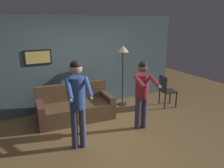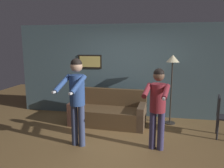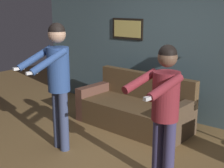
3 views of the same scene
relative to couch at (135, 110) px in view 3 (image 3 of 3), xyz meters
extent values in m
plane|color=olive|center=(0.38, -1.23, -0.28)|extent=(12.00, 12.00, 0.00)
cube|color=#496069|center=(0.38, 0.80, 1.02)|extent=(6.40, 0.06, 2.60)
cube|color=black|center=(-0.70, 0.75, 1.27)|extent=(0.69, 0.02, 0.39)
cube|color=#D8C262|center=(-0.70, 0.74, 1.27)|extent=(0.61, 0.01, 0.31)
cube|color=brown|center=(0.00, -0.04, -0.07)|extent=(1.94, 0.96, 0.42)
cube|color=brown|center=(0.02, 0.31, 0.37)|extent=(1.90, 0.25, 0.45)
cube|color=brown|center=(-0.87, 0.00, 0.01)|extent=(0.21, 0.86, 0.58)
cube|color=brown|center=(0.87, -0.09, 0.01)|extent=(0.21, 0.86, 0.58)
cylinder|color=#3D4970|center=(-0.43, -1.32, 0.15)|extent=(0.13, 0.13, 0.85)
cylinder|color=#3D4970|center=(-0.27, -1.35, 0.15)|extent=(0.13, 0.13, 0.85)
cylinder|color=#2D4C8C|center=(-0.35, -1.34, 0.88)|extent=(0.30, 0.30, 0.60)
sphere|color=tan|center=(-0.35, -1.34, 1.35)|extent=(0.23, 0.23, 0.23)
sphere|color=black|center=(-0.35, -1.34, 1.39)|extent=(0.22, 0.22, 0.22)
cylinder|color=#2D4C8C|center=(-0.56, -1.55, 1.04)|extent=(0.18, 0.53, 0.30)
cube|color=white|center=(-0.60, -1.79, 0.93)|extent=(0.06, 0.15, 0.04)
cylinder|color=#2D4C8C|center=(-0.23, -1.61, 1.04)|extent=(0.18, 0.53, 0.30)
cube|color=white|center=(-0.27, -1.85, 0.93)|extent=(0.06, 0.15, 0.04)
cylinder|color=#3F3B66|center=(1.13, -1.20, 0.11)|extent=(0.13, 0.13, 0.77)
cylinder|color=#3F3B66|center=(1.29, -1.23, 0.11)|extent=(0.13, 0.13, 0.77)
cylinder|color=maroon|center=(1.21, -1.21, 0.76)|extent=(0.30, 0.30, 0.54)
sphere|color=brown|center=(1.21, -1.21, 1.19)|extent=(0.21, 0.21, 0.21)
sphere|color=black|center=(1.21, -1.21, 1.22)|extent=(0.20, 0.20, 0.20)
cylinder|color=maroon|center=(1.00, -1.41, 0.94)|extent=(0.17, 0.49, 0.21)
cylinder|color=maroon|center=(1.34, -1.47, 0.94)|extent=(0.17, 0.49, 0.21)
cube|color=white|center=(1.30, -1.70, 0.88)|extent=(0.07, 0.15, 0.04)
camera|label=1|loc=(-1.53, -5.10, 2.18)|focal=35.00mm
camera|label=2|loc=(1.09, -5.33, 1.76)|focal=35.00mm
camera|label=3|loc=(2.75, -4.13, 1.74)|focal=50.00mm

